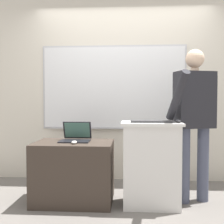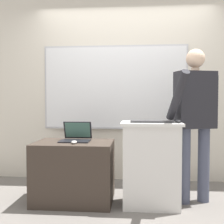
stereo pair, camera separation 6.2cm
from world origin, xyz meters
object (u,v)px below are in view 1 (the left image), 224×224
Objects in this scene: lectern_podium at (151,164)px; computer_mouse_by_laptop at (74,142)px; computer_mouse_by_keyboard at (178,121)px; laptop at (76,136)px; side_desk at (74,172)px; person_presenter at (194,114)px; wireless_keyboard at (152,122)px.

lectern_podium is 9.20× the size of computer_mouse_by_laptop.
computer_mouse_by_laptop is 1.00× the size of computer_mouse_by_keyboard.
side_desk is at bearing -95.12° from laptop.
person_presenter is 0.32m from computer_mouse_by_keyboard.
computer_mouse_by_keyboard is (0.28, -0.07, 0.47)m from lectern_podium.
wireless_keyboard is (0.00, -0.05, 0.47)m from lectern_podium.
side_desk is (-0.87, 0.06, -0.12)m from lectern_podium.
person_presenter is 17.29× the size of computer_mouse_by_laptop.
lectern_podium is at bearing 5.38° from computer_mouse_by_laptop.
side_desk is 1.06m from wireless_keyboard.
lectern_podium is 0.55m from computer_mouse_by_keyboard.
lectern_podium reaches higher than laptop.
laptop is at bearing 168.78° from computer_mouse_by_keyboard.
person_presenter is 3.77× the size of wireless_keyboard.
side_desk is 1.30m from computer_mouse_by_keyboard.
computer_mouse_by_laptop is (-1.33, -0.23, -0.30)m from person_presenter.
wireless_keyboard is (-0.49, -0.20, -0.08)m from person_presenter.
computer_mouse_by_keyboard is at bearing 0.33° from computer_mouse_by_laptop.
lectern_podium is at bearing -4.14° from side_desk.
wireless_keyboard reaches higher than lectern_podium.
laptop is at bearing 169.92° from lectern_podium.
side_desk is 1.52m from person_presenter.
laptop is 0.24m from computer_mouse_by_laptop.
wireless_keyboard is at bearing -85.58° from lectern_podium.
person_presenter is at bearing 3.57° from side_desk.
wireless_keyboard is at bearing 1.67° from computer_mouse_by_laptop.
laptop is 1.17m from computer_mouse_by_keyboard.
laptop is 0.74× the size of wireless_keyboard.
side_desk is at bearing 173.26° from computer_mouse_by_keyboard.
computer_mouse_by_laptop is at bearing -174.62° from lectern_podium.
lectern_podium reaches higher than computer_mouse_by_laptop.
person_presenter is 1.38m from computer_mouse_by_laptop.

